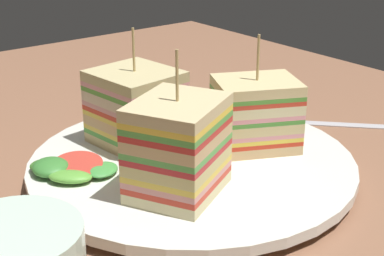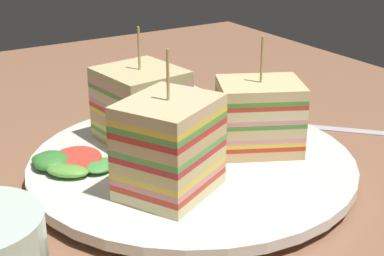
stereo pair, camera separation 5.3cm
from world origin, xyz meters
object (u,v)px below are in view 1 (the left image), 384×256
at_px(sandwich_wedge_2, 255,114).
at_px(napkin, 158,102).
at_px(sandwich_wedge_1, 178,148).
at_px(spoon, 289,120).
at_px(plate, 192,165).
at_px(chip_pile, 187,160).
at_px(sandwich_wedge_0, 136,107).

distance_m(sandwich_wedge_2, napkin, 0.20).
distance_m(sandwich_wedge_1, spoon, 0.24).
relative_size(plate, chip_pile, 4.77).
relative_size(sandwich_wedge_1, sandwich_wedge_2, 1.09).
bearing_deg(sandwich_wedge_2, sandwich_wedge_1, 40.75).
bearing_deg(chip_pile, spoon, -75.49).
bearing_deg(napkin, chip_pile, 151.77).
height_order(plate, sandwich_wedge_0, sandwich_wedge_0).
xyz_separation_m(plate, sandwich_wedge_2, (-0.02, -0.06, 0.04)).
bearing_deg(plate, sandwich_wedge_1, 132.12).
xyz_separation_m(plate, chip_pile, (-0.01, 0.02, 0.01)).
relative_size(sandwich_wedge_2, spoon, 0.92).
height_order(sandwich_wedge_0, spoon, sandwich_wedge_0).
xyz_separation_m(sandwich_wedge_1, sandwich_wedge_2, (0.03, -0.11, -0.01)).
xyz_separation_m(plate, napkin, (0.18, -0.09, -0.01)).
height_order(sandwich_wedge_0, chip_pile, sandwich_wedge_0).
bearing_deg(sandwich_wedge_1, napkin, 31.35).
bearing_deg(sandwich_wedge_1, sandwich_wedge_2, -12.99).
bearing_deg(sandwich_wedge_0, spoon, 74.38).
xyz_separation_m(sandwich_wedge_2, napkin, (0.20, -0.02, -0.05)).
bearing_deg(sandwich_wedge_0, sandwich_wedge_2, 39.59).
bearing_deg(sandwich_wedge_0, chip_pile, -5.26).
relative_size(spoon, napkin, 0.96).
relative_size(sandwich_wedge_2, chip_pile, 1.74).
relative_size(sandwich_wedge_0, chip_pile, 1.80).
relative_size(sandwich_wedge_2, napkin, 0.89).
xyz_separation_m(plate, sandwich_wedge_1, (-0.04, 0.05, 0.05)).
height_order(plate, sandwich_wedge_1, sandwich_wedge_1).
height_order(plate, chip_pile, chip_pile).
distance_m(sandwich_wedge_0, chip_pile, 0.08).
distance_m(sandwich_wedge_2, chip_pile, 0.08).
distance_m(plate, sandwich_wedge_0, 0.08).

